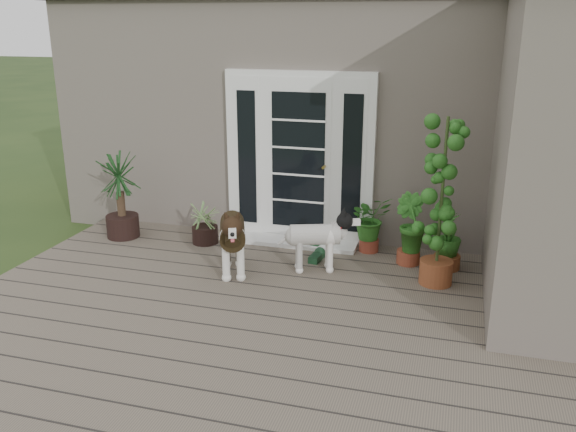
# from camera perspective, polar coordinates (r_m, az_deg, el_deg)

# --- Properties ---
(deck) EXTENTS (6.20, 4.60, 0.12)m
(deck) POSITION_cam_1_polar(r_m,az_deg,el_deg) (5.97, -2.72, -9.80)
(deck) COLOR #6B5B4C
(deck) RESTS_ON ground
(house_main) EXTENTS (7.40, 4.00, 3.10)m
(house_main) POSITION_cam_1_polar(r_m,az_deg,el_deg) (9.49, 5.54, 10.05)
(house_main) COLOR #665E54
(house_main) RESTS_ON ground
(door_unit) EXTENTS (1.90, 0.14, 2.15)m
(door_unit) POSITION_cam_1_polar(r_m,az_deg,el_deg) (7.63, 1.06, 5.50)
(door_unit) COLOR white
(door_unit) RESTS_ON deck
(door_step) EXTENTS (1.60, 0.40, 0.05)m
(door_step) POSITION_cam_1_polar(r_m,az_deg,el_deg) (7.74, 0.63, -2.43)
(door_step) COLOR white
(door_step) RESTS_ON deck
(brindle_dog) EXTENTS (0.68, 0.96, 0.74)m
(brindle_dog) POSITION_cam_1_polar(r_m,az_deg,el_deg) (6.75, -5.24, -2.50)
(brindle_dog) COLOR #322512
(brindle_dog) RESTS_ON deck
(white_dog) EXTENTS (0.82, 0.55, 0.63)m
(white_dog) POSITION_cam_1_polar(r_m,az_deg,el_deg) (6.83, 2.54, -2.68)
(white_dog) COLOR white
(white_dog) RESTS_ON deck
(spider_plant) EXTENTS (0.66, 0.66, 0.59)m
(spider_plant) POSITION_cam_1_polar(r_m,az_deg,el_deg) (7.75, -7.88, -0.46)
(spider_plant) COLOR #81A666
(spider_plant) RESTS_ON deck
(yucca) EXTENTS (0.97, 0.97, 1.16)m
(yucca) POSITION_cam_1_polar(r_m,az_deg,el_deg) (8.11, -15.56, 1.98)
(yucca) COLOR black
(yucca) RESTS_ON deck
(herb_a) EXTENTS (0.70, 0.70, 0.64)m
(herb_a) POSITION_cam_1_polar(r_m,az_deg,el_deg) (7.46, 7.71, -1.00)
(herb_a) COLOR #245E1A
(herb_a) RESTS_ON deck
(herb_b) EXTENTS (0.57, 0.57, 0.62)m
(herb_b) POSITION_cam_1_polar(r_m,az_deg,el_deg) (7.16, 11.38, -2.10)
(herb_b) COLOR #25621C
(herb_b) RESTS_ON deck
(herb_c) EXTENTS (0.35, 0.35, 0.52)m
(herb_c) POSITION_cam_1_polar(r_m,az_deg,el_deg) (7.13, 14.86, -2.83)
(herb_c) COLOR #1D5919
(herb_c) RESTS_ON deck
(sapling) EXTENTS (0.67, 0.67, 1.88)m
(sapling) POSITION_cam_1_polar(r_m,az_deg,el_deg) (6.48, 14.29, 1.44)
(sapling) COLOR #28631C
(sapling) RESTS_ON deck
(clog_left) EXTENTS (0.20, 0.34, 0.09)m
(clog_left) POSITION_cam_1_polar(r_m,az_deg,el_deg) (7.64, 2.89, -2.55)
(clog_left) COLOR #15351C
(clog_left) RESTS_ON deck
(clog_right) EXTENTS (0.20, 0.36, 0.10)m
(clog_right) POSITION_cam_1_polar(r_m,az_deg,el_deg) (7.21, 2.74, -3.79)
(clog_right) COLOR #15361E
(clog_right) RESTS_ON deck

